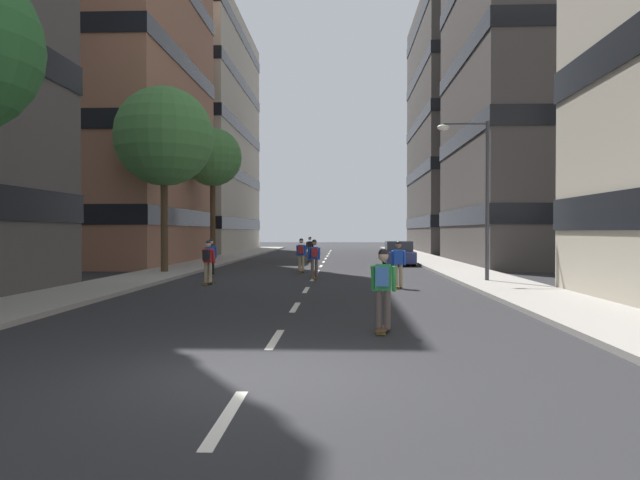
{
  "coord_description": "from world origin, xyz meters",
  "views": [
    {
      "loc": [
        1.34,
        -8.83,
        2.14
      ],
      "look_at": [
        0.0,
        26.38,
        1.63
      ],
      "focal_mm": 33.71,
      "sensor_mm": 36.0,
      "label": 1
    }
  ],
  "objects_px": {
    "skater_2": "(383,285)",
    "skater_6": "(398,262)",
    "skater_3": "(211,256)",
    "parked_car_near": "(398,254)",
    "skater_5": "(314,256)",
    "skater_1": "(208,259)",
    "streetlamp_right": "(478,182)",
    "street_tree_near": "(164,137)",
    "street_tree_far": "(213,158)",
    "skater_4": "(310,248)",
    "skater_0": "(301,253)"
  },
  "relations": [
    {
      "from": "skater_3",
      "to": "skater_4",
      "type": "xyz_separation_m",
      "value": [
        4.0,
        13.14,
        0.0
      ]
    },
    {
      "from": "parked_car_near",
      "to": "skater_6",
      "type": "xyz_separation_m",
      "value": [
        -1.44,
        -15.55,
        0.29
      ]
    },
    {
      "from": "skater_2",
      "to": "skater_6",
      "type": "distance_m",
      "value": 9.98
    },
    {
      "from": "streetlamp_right",
      "to": "skater_5",
      "type": "height_order",
      "value": "streetlamp_right"
    },
    {
      "from": "parked_car_near",
      "to": "skater_6",
      "type": "bearing_deg",
      "value": -95.28
    },
    {
      "from": "skater_5",
      "to": "skater_6",
      "type": "relative_size",
      "value": 1.0
    },
    {
      "from": "skater_0",
      "to": "skater_6",
      "type": "xyz_separation_m",
      "value": [
        4.24,
        -8.33,
        -0.03
      ]
    },
    {
      "from": "parked_car_near",
      "to": "skater_2",
      "type": "bearing_deg",
      "value": -96.0
    },
    {
      "from": "skater_3",
      "to": "skater_6",
      "type": "bearing_deg",
      "value": -34.46
    },
    {
      "from": "streetlamp_right",
      "to": "skater_3",
      "type": "xyz_separation_m",
      "value": [
        -11.81,
        3.54,
        -3.15
      ]
    },
    {
      "from": "street_tree_far",
      "to": "street_tree_near",
      "type": "bearing_deg",
      "value": -90.0
    },
    {
      "from": "skater_1",
      "to": "skater_0",
      "type": "bearing_deg",
      "value": 65.51
    },
    {
      "from": "parked_car_near",
      "to": "skater_5",
      "type": "relative_size",
      "value": 2.47
    },
    {
      "from": "street_tree_far",
      "to": "skater_0",
      "type": "bearing_deg",
      "value": -55.44
    },
    {
      "from": "street_tree_far",
      "to": "skater_3",
      "type": "xyz_separation_m",
      "value": [
        2.6,
        -12.36,
        -6.17
      ]
    },
    {
      "from": "streetlamp_right",
      "to": "skater_5",
      "type": "xyz_separation_m",
      "value": [
        -6.81,
        1.96,
        -3.12
      ]
    },
    {
      "from": "skater_0",
      "to": "skater_3",
      "type": "distance_m",
      "value": 4.87
    },
    {
      "from": "streetlamp_right",
      "to": "skater_5",
      "type": "relative_size",
      "value": 3.65
    },
    {
      "from": "street_tree_near",
      "to": "skater_2",
      "type": "bearing_deg",
      "value": -60.02
    },
    {
      "from": "skater_0",
      "to": "skater_1",
      "type": "height_order",
      "value": "same"
    },
    {
      "from": "parked_car_near",
      "to": "skater_1",
      "type": "height_order",
      "value": "skater_1"
    },
    {
      "from": "skater_0",
      "to": "skater_4",
      "type": "relative_size",
      "value": 1.0
    },
    {
      "from": "street_tree_near",
      "to": "streetlamp_right",
      "type": "height_order",
      "value": "street_tree_near"
    },
    {
      "from": "skater_4",
      "to": "skater_5",
      "type": "height_order",
      "value": "same"
    },
    {
      "from": "skater_4",
      "to": "skater_6",
      "type": "xyz_separation_m",
      "value": [
        4.36,
        -18.88,
        0.0
      ]
    },
    {
      "from": "skater_1",
      "to": "street_tree_far",
      "type": "bearing_deg",
      "value": 101.66
    },
    {
      "from": "street_tree_far",
      "to": "streetlamp_right",
      "type": "height_order",
      "value": "street_tree_far"
    },
    {
      "from": "street_tree_near",
      "to": "skater_2",
      "type": "relative_size",
      "value": 5.16
    },
    {
      "from": "street_tree_far",
      "to": "skater_2",
      "type": "distance_m",
      "value": 30.27
    },
    {
      "from": "street_tree_far",
      "to": "skater_6",
      "type": "height_order",
      "value": "street_tree_far"
    },
    {
      "from": "skater_3",
      "to": "skater_5",
      "type": "relative_size",
      "value": 1.0
    },
    {
      "from": "streetlamp_right",
      "to": "street_tree_near",
      "type": "bearing_deg",
      "value": 161.72
    },
    {
      "from": "skater_2",
      "to": "skater_1",
      "type": "bearing_deg",
      "value": 119.33
    },
    {
      "from": "skater_0",
      "to": "skater_2",
      "type": "bearing_deg",
      "value": -80.66
    },
    {
      "from": "skater_0",
      "to": "skater_2",
      "type": "relative_size",
      "value": 1.0
    },
    {
      "from": "skater_2",
      "to": "skater_5",
      "type": "height_order",
      "value": "same"
    },
    {
      "from": "skater_4",
      "to": "skater_3",
      "type": "bearing_deg",
      "value": -106.94
    },
    {
      "from": "skater_2",
      "to": "skater_5",
      "type": "xyz_separation_m",
      "value": [
        -2.12,
        14.05,
        0.0
      ]
    },
    {
      "from": "skater_3",
      "to": "street_tree_near",
      "type": "bearing_deg",
      "value": 154.89
    },
    {
      "from": "skater_1",
      "to": "parked_car_near",
      "type": "bearing_deg",
      "value": 58.14
    },
    {
      "from": "street_tree_far",
      "to": "skater_1",
      "type": "relative_size",
      "value": 5.09
    },
    {
      "from": "skater_2",
      "to": "skater_3",
      "type": "xyz_separation_m",
      "value": [
        -7.13,
        15.64,
        -0.03
      ]
    },
    {
      "from": "street_tree_near",
      "to": "streetlamp_right",
      "type": "xyz_separation_m",
      "value": [
        14.42,
        -4.76,
        -2.7
      ]
    },
    {
      "from": "parked_car_near",
      "to": "skater_3",
      "type": "height_order",
      "value": "skater_3"
    },
    {
      "from": "street_tree_near",
      "to": "skater_1",
      "type": "bearing_deg",
      "value": -58.78
    },
    {
      "from": "streetlamp_right",
      "to": "skater_5",
      "type": "distance_m",
      "value": 7.74
    },
    {
      "from": "skater_5",
      "to": "skater_6",
      "type": "bearing_deg",
      "value": -51.05
    },
    {
      "from": "parked_car_near",
      "to": "street_tree_near",
      "type": "height_order",
      "value": "street_tree_near"
    },
    {
      "from": "parked_car_near",
      "to": "skater_2",
      "type": "height_order",
      "value": "skater_2"
    },
    {
      "from": "street_tree_far",
      "to": "skater_1",
      "type": "xyz_separation_m",
      "value": [
        3.49,
        -16.89,
        -6.14
      ]
    }
  ]
}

